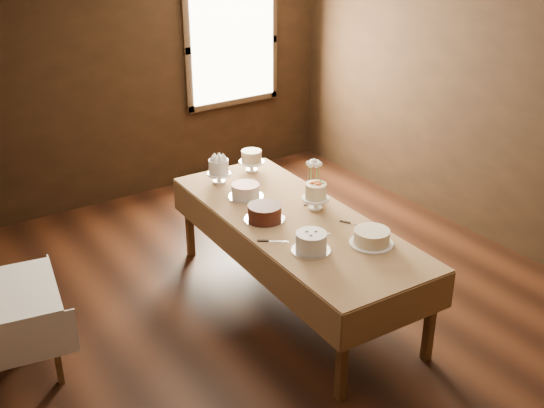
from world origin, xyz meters
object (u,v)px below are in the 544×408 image
Objects in this scene: cake_speckled at (252,162)px; flower_vase at (313,190)px; display_table at (295,225)px; cake_chocolate at (265,213)px; cake_swirl at (311,243)px; cake_server_a at (322,235)px; cake_lattice at (246,192)px; side_table at (0,303)px; cake_cream at (372,238)px; cake_server_e at (279,241)px; cake_flowers at (316,198)px; cake_server_b at (359,225)px; cake_server_c at (266,207)px; cake_meringue at (219,172)px; cake_server_d at (312,198)px.

cake_speckled is 1.81× the size of flower_vase.
cake_chocolate is (-0.23, 0.12, 0.12)m from display_table.
cake_swirl is 0.27m from cake_server_a.
flower_vase is (0.12, -0.81, -0.03)m from cake_speckled.
cake_lattice is 0.59m from flower_vase.
side_table is 2.75m from cake_cream.
cake_server_e is (1.93, -0.69, 0.22)m from side_table.
flower_vase is (0.13, 0.20, -0.04)m from cake_flowers.
flower_vase is (2.65, -0.19, 0.28)m from side_table.
cake_server_c is at bearing -179.71° from cake_server_b.
cake_chocolate is 0.91m from cake_cream.
cake_chocolate is 0.39m from cake_server_e.
cake_lattice is (2.16, 0.14, 0.27)m from side_table.
cake_meringue is 0.91m from cake_server_d.
cake_server_b is 0.83m from cake_server_c.
cake_chocolate is (-0.48, -0.95, -0.03)m from cake_speckled.
cake_speckled reaches higher than flower_vase.
cake_speckled is 0.73× the size of cake_cream.
display_table is 0.37m from cake_server_a.
cake_server_b is 1.00× the size of cake_server_d.
display_table is 10.62× the size of cake_speckled.
flower_vase is (0.38, 0.61, 0.06)m from cake_server_a.
cake_server_a is 1.00× the size of cake_server_b.
cake_cream reaches higher than cake_server_a.
cake_speckled is at bearing 52.56° from cake_lattice.
cake_flowers reaches higher than cake_swirl.
cake_swirl is 2.43× the size of flower_vase.
cake_swirl is at bearing -24.67° from side_table.
cake_server_b is (0.36, -0.03, 0.00)m from cake_server_a.
cake_server_e is (-0.12, -0.37, -0.06)m from cake_chocolate.
side_table is 2.57m from cake_flowers.
cake_lattice is (-0.12, 0.58, 0.11)m from display_table.
flower_vase is at bearing -81.48° from cake_speckled.
cake_speckled reaches higher than cake_swirl.
display_table is 1.02m from cake_meringue.
cake_server_c is at bearing 107.36° from cake_server_a.
flower_vase is at bearing 146.66° from cake_server_b.
cake_chocolate is 1.62× the size of cake_server_b.
display_table is 2.32m from side_table.
flower_vase reaches higher than cake_lattice.
cake_cream is 1.41× the size of cake_server_d.
cake_meringue is 0.91m from flower_vase.
cake_flowers is 1.01× the size of cake_server_d.
cake_server_d is (0.43, -0.08, 0.00)m from cake_server_c.
cake_flowers reaches higher than cake_server_e.
cake_cream reaches higher than cake_server_d.
cake_speckled is 1.01m from cake_flowers.
cake_server_d is at bearing -36.68° from cake_lattice.
cake_speckled is 0.75× the size of cake_swirl.
cake_cream is at bearing -99.29° from flower_vase.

